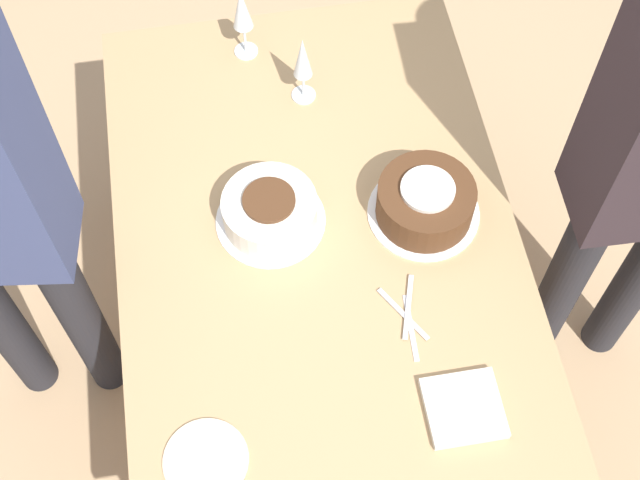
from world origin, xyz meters
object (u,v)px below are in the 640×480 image
Objects in this scene: cake_center_white at (270,211)px; wine_glass_far at (303,60)px; wine_glass_near at (242,11)px; cake_front_chocolate at (425,202)px.

wine_glass_far is at bearing -20.69° from cake_center_white.
cake_front_chocolate is at bearing -148.48° from wine_glass_near.
wine_glass_near reaches higher than cake_center_white.
wine_glass_near reaches higher than wine_glass_far.
wine_glass_near reaches higher than cake_front_chocolate.
wine_glass_near is at bearing -0.99° from cake_center_white.
cake_center_white is at bearing 159.31° from wine_glass_far.
wine_glass_near is at bearing 36.33° from wine_glass_far.
cake_front_chocolate is 1.29× the size of wine_glass_far.
cake_center_white is 1.26× the size of wine_glass_far.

